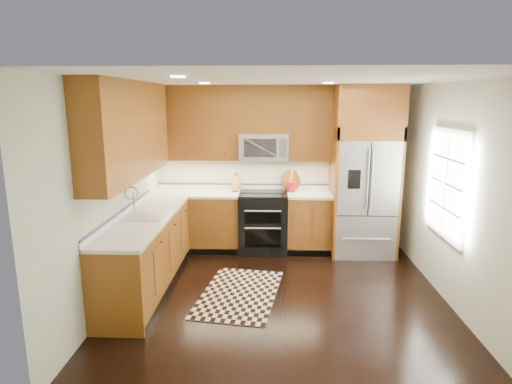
{
  "coord_description": "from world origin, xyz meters",
  "views": [
    {
      "loc": [
        -0.11,
        -4.89,
        2.38
      ],
      "look_at": [
        -0.32,
        0.6,
        1.19
      ],
      "focal_mm": 30.0,
      "sensor_mm": 36.0,
      "label": 1
    }
  ],
  "objects_px": {
    "range": "(263,222)",
    "rug": "(240,293)",
    "refrigerator": "(364,172)",
    "knife_block": "(236,184)",
    "utensil_crock": "(291,185)"
  },
  "relations": [
    {
      "from": "range",
      "to": "rug",
      "type": "bearing_deg",
      "value": -99.14
    },
    {
      "from": "refrigerator",
      "to": "knife_block",
      "type": "xyz_separation_m",
      "value": [
        -1.99,
        0.2,
        -0.24
      ]
    },
    {
      "from": "range",
      "to": "utensil_crock",
      "type": "relative_size",
      "value": 2.71
    },
    {
      "from": "range",
      "to": "utensil_crock",
      "type": "height_order",
      "value": "utensil_crock"
    },
    {
      "from": "rug",
      "to": "knife_block",
      "type": "distance_m",
      "value": 2.07
    },
    {
      "from": "rug",
      "to": "range",
      "type": "bearing_deg",
      "value": 89.33
    },
    {
      "from": "range",
      "to": "knife_block",
      "type": "height_order",
      "value": "knife_block"
    },
    {
      "from": "rug",
      "to": "utensil_crock",
      "type": "distance_m",
      "value": 2.14
    },
    {
      "from": "knife_block",
      "to": "utensil_crock",
      "type": "relative_size",
      "value": 0.86
    },
    {
      "from": "range",
      "to": "rug",
      "type": "height_order",
      "value": "range"
    },
    {
      "from": "rug",
      "to": "utensil_crock",
      "type": "xyz_separation_m",
      "value": [
        0.7,
        1.72,
        1.05
      ]
    },
    {
      "from": "refrigerator",
      "to": "rug",
      "type": "height_order",
      "value": "refrigerator"
    },
    {
      "from": "range",
      "to": "utensil_crock",
      "type": "xyz_separation_m",
      "value": [
        0.44,
        0.11,
        0.59
      ]
    },
    {
      "from": "rug",
      "to": "knife_block",
      "type": "bearing_deg",
      "value": 104.31
    },
    {
      "from": "refrigerator",
      "to": "utensil_crock",
      "type": "height_order",
      "value": "refrigerator"
    }
  ]
}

